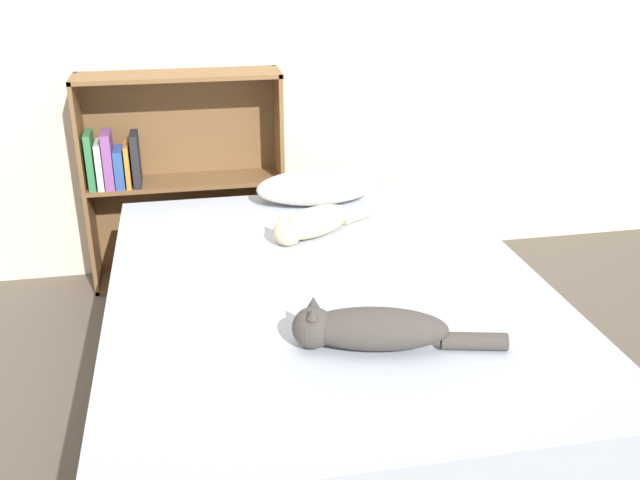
{
  "coord_description": "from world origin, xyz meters",
  "views": [
    {
      "loc": [
        -0.46,
        -2.2,
        1.65
      ],
      "look_at": [
        0.0,
        0.15,
        0.62
      ],
      "focal_mm": 40.0,
      "sensor_mm": 36.0,
      "label": 1
    }
  ],
  "objects_px": {
    "bed": "(328,347)",
    "cat_dark": "(368,329)",
    "bookshelf": "(176,176)",
    "pillow": "(316,187)",
    "cat_light": "(312,223)"
  },
  "relations": [
    {
      "from": "cat_light",
      "to": "bed",
      "type": "bearing_deg",
      "value": 55.48
    },
    {
      "from": "bed",
      "to": "bookshelf",
      "type": "height_order",
      "value": "bookshelf"
    },
    {
      "from": "bed",
      "to": "cat_dark",
      "type": "xyz_separation_m",
      "value": [
        0.03,
        -0.44,
        0.33
      ]
    },
    {
      "from": "pillow",
      "to": "cat_light",
      "type": "relative_size",
      "value": 1.18
    },
    {
      "from": "bed",
      "to": "cat_dark",
      "type": "relative_size",
      "value": 3.17
    },
    {
      "from": "bed",
      "to": "cat_light",
      "type": "height_order",
      "value": "cat_light"
    },
    {
      "from": "pillow",
      "to": "cat_light",
      "type": "height_order",
      "value": "pillow"
    },
    {
      "from": "cat_dark",
      "to": "bed",
      "type": "bearing_deg",
      "value": -72.99
    },
    {
      "from": "pillow",
      "to": "bookshelf",
      "type": "distance_m",
      "value": 0.77
    },
    {
      "from": "cat_dark",
      "to": "bookshelf",
      "type": "distance_m",
      "value": 1.78
    },
    {
      "from": "bed",
      "to": "cat_dark",
      "type": "distance_m",
      "value": 0.55
    },
    {
      "from": "bed",
      "to": "pillow",
      "type": "distance_m",
      "value": 0.89
    },
    {
      "from": "cat_light",
      "to": "cat_dark",
      "type": "xyz_separation_m",
      "value": [
        0.01,
        -0.86,
        0.0
      ]
    },
    {
      "from": "pillow",
      "to": "cat_dark",
      "type": "bearing_deg",
      "value": -93.84
    },
    {
      "from": "cat_dark",
      "to": "pillow",
      "type": "bearing_deg",
      "value": -80.69
    }
  ]
}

